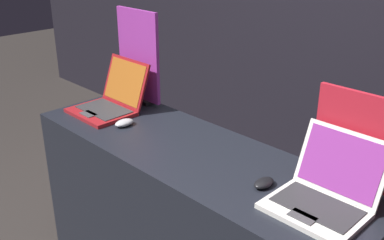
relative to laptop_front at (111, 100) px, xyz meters
The scene contains 8 objects.
wall_back 1.68m from the laptop_front, 65.41° to the left, with size 8.00×0.05×2.80m.
display_counter 0.84m from the laptop_front, ahead, with size 1.82×0.59×0.87m.
laptop_front is the anchor object (origin of this frame).
mouse_front 0.24m from the laptop_front, 19.03° to the right, with size 0.07×0.11×0.03m.
promo_stand_front 0.29m from the laptop_front, 90.00° to the left, with size 0.34×0.07×0.54m.
laptop_back 1.34m from the laptop_front, ahead, with size 0.34×0.35×0.26m.
mouse_back 1.11m from the laptop_front, ahead, with size 0.06×0.10×0.03m.
promo_stand_back 1.36m from the laptop_front, ahead, with size 0.34×0.07×0.40m.
Camera 1 is at (1.33, -1.02, 1.82)m, focal length 42.00 mm.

